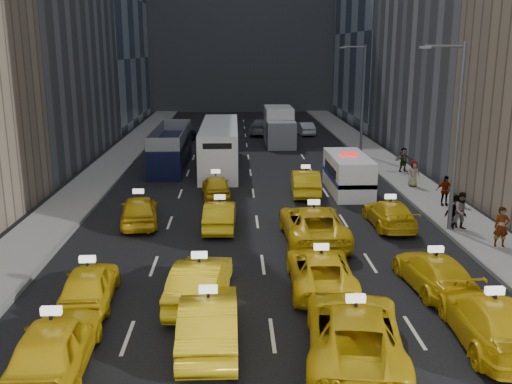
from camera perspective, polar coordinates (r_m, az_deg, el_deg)
ground at (r=16.66m, az=2.12°, el=-17.36°), size 160.00×160.00×0.00m
sidewalk_west at (r=41.17m, az=-15.30°, el=1.58°), size 3.00×90.00×0.15m
sidewalk_east at (r=41.74m, az=14.05°, el=1.83°), size 3.00×90.00×0.15m
curb_west at (r=40.86m, az=-13.32°, el=1.63°), size 0.15×90.00×0.18m
curb_east at (r=41.36m, az=12.12°, el=1.85°), size 0.15×90.00×0.18m
streetlight_near at (r=28.36m, az=19.25°, el=5.72°), size 2.15×0.22×9.00m
streetlight_far at (r=47.44m, az=10.52°, el=9.38°), size 2.15×0.22×9.00m
taxi_4 at (r=17.11m, az=-19.50°, el=-14.22°), size 2.06×4.79×1.61m
taxi_5 at (r=17.53m, az=-4.74°, el=-12.71°), size 1.75×4.86×1.60m
taxi_6 at (r=17.09m, az=9.79°, el=-13.58°), size 3.46×6.15×1.62m
taxi_7 at (r=18.94m, az=22.48°, el=-11.81°), size 2.42×5.34×1.52m
taxi_8 at (r=20.95m, az=-16.34°, el=-8.85°), size 1.96×4.31×1.43m
taxi_9 at (r=20.26m, az=-5.62°, el=-8.93°), size 2.26×4.91×1.56m
taxi_10 at (r=21.55m, az=6.48°, el=-7.76°), size 2.43×5.05×1.39m
taxi_11 at (r=22.30m, az=17.37°, el=-7.63°), size 2.26×4.77×1.34m
taxi_12 at (r=29.42m, az=-11.60°, el=-1.78°), size 2.37×4.67×1.53m
taxi_13 at (r=28.24m, az=-3.62°, el=-2.31°), size 1.61×4.30×1.40m
taxi_14 at (r=26.48m, az=5.75°, el=-3.20°), size 2.83×5.99×1.66m
taxi_15 at (r=29.29m, az=13.20°, el=-2.13°), size 1.94×4.64×1.34m
taxi_16 at (r=34.32m, az=-4.03°, el=0.61°), size 1.92×4.07×1.34m
taxi_17 at (r=34.86m, az=4.96°, el=0.96°), size 1.88×4.72×1.53m
nypd_van at (r=35.69m, az=9.19°, el=1.75°), size 2.85×6.04×2.50m
double_decker at (r=43.27m, az=-8.49°, el=4.39°), size 3.31×10.31×2.95m
city_bus at (r=42.63m, az=-3.64°, el=4.60°), size 3.25×12.77×3.27m
box_truck at (r=53.25m, az=2.33°, el=6.57°), size 2.54×7.34×3.35m
misc_car_0 at (r=42.80m, az=8.95°, el=3.32°), size 1.81×4.67×1.52m
misc_car_1 at (r=54.83m, az=-7.51°, el=5.70°), size 2.78×5.33×1.43m
misc_car_2 at (r=59.42m, az=0.47°, el=6.54°), size 2.66×5.61×1.58m
misc_car_3 at (r=60.46m, az=-3.44°, el=6.62°), size 1.82×4.48×1.53m
misc_car_4 at (r=59.33m, az=4.91°, el=6.35°), size 1.84×4.14×1.32m
pedestrian_0 at (r=27.42m, az=23.33°, el=-3.22°), size 0.71×0.52×1.81m
pedestrian_1 at (r=29.28m, az=19.92°, el=-1.80°), size 0.90×0.50×1.85m
pedestrian_2 at (r=29.55m, az=19.34°, el=-1.83°), size 1.10×0.58×1.62m
pedestrian_3 at (r=33.45m, az=18.36°, el=0.12°), size 1.01×0.49×1.69m
pedestrian_4 at (r=37.50m, az=15.47°, el=1.77°), size 0.86×0.54×1.65m
pedestrian_5 at (r=41.87m, az=14.54°, el=3.14°), size 1.66×0.93×1.72m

